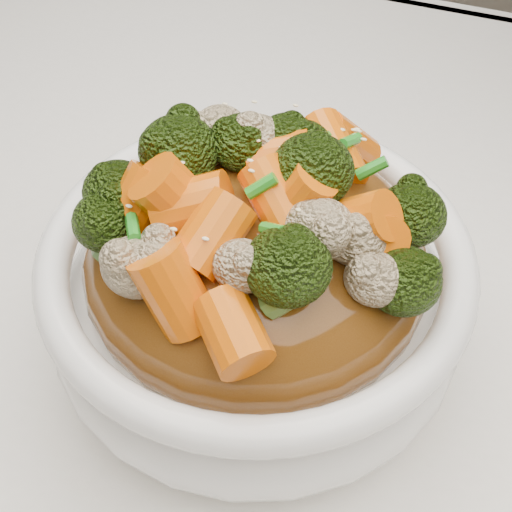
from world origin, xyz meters
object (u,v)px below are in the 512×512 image
at_px(bowl, 256,298).
at_px(carrots, 256,164).
at_px(dining_table, 268,509).
at_px(broccoli, 256,165).

bearing_deg(bowl, carrots, 0.00).
distance_m(dining_table, broccoli, 0.52).
relative_size(carrots, broccoli, 1.00).
bearing_deg(carrots, dining_table, 99.00).
relative_size(bowl, broccoli, 1.26).
bearing_deg(bowl, dining_table, 99.00).
bearing_deg(bowl, broccoli, 0.00).
bearing_deg(broccoli, bowl, 0.00).
xyz_separation_m(carrots, broccoli, (0.00, 0.00, -0.00)).
xyz_separation_m(bowl, carrots, (0.00, 0.00, 0.10)).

